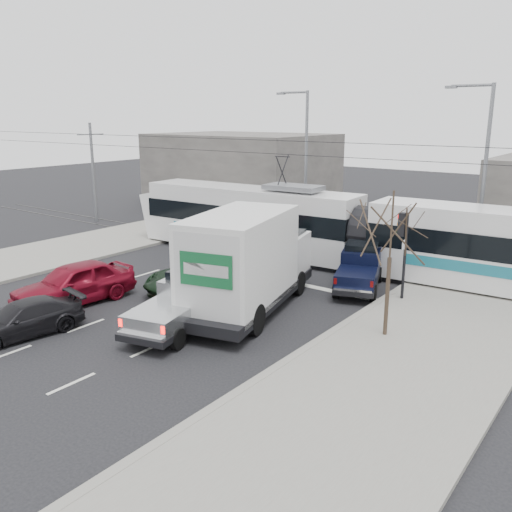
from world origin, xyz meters
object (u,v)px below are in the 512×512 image
Objects in this scene: silver_pickup at (186,299)px; navy_pickup at (360,267)px; tram at (365,233)px; bare_tree at (391,231)px; street_lamp_near at (481,165)px; box_truck at (247,262)px; street_lamp_far at (304,153)px; green_car at (200,274)px; traffic_signal at (403,237)px; dark_car at (23,319)px; red_car at (74,283)px.

silver_pickup is 8.45m from navy_pickup.
silver_pickup is at bearing -104.60° from tram.
bare_tree is 6.37m from navy_pickup.
street_lamp_near reaches higher than box_truck.
street_lamp_far is at bearing 99.86° from box_truck.
tram is 10.69m from silver_pickup.
street_lamp_far is 12.96m from navy_pickup.
street_lamp_far is at bearing 106.81° from green_car.
green_car is (-3.32, 0.84, -1.25)m from box_truck.
silver_pickup is (-5.30, -7.17, -1.77)m from traffic_signal.
street_lamp_far is at bearing 114.16° from navy_pickup.
box_truck is at bearing -10.03° from green_car.
navy_pickup is 13.92m from dark_car.
bare_tree is 0.56× the size of street_lamp_far.
street_lamp_near is at bearing 46.62° from navy_pickup.
street_lamp_near is at bearing 91.42° from bare_tree.
street_lamp_far reaches higher than green_car.
bare_tree is 7.70m from silver_pickup.
tram reaches higher than bare_tree.
dark_car is at bearing -115.41° from tram.
traffic_signal is at bearing 32.89° from box_truck.
street_lamp_far is 10.26m from tram.
navy_pickup is at bearing -113.59° from street_lamp_near.
street_lamp_near is 1.00× the size of street_lamp_far.
bare_tree is at bearing -74.77° from navy_pickup.
traffic_signal is 0.71× the size of red_car.
silver_pickup reaches higher than navy_pickup.
green_car is at bearing -153.47° from traffic_signal.
red_car is at bearing 124.23° from dark_car.
green_car is at bearing 111.80° from silver_pickup.
bare_tree is 17.97m from street_lamp_far.
box_truck reaches higher than red_car.
red_car is (-8.45, -8.88, -0.09)m from navy_pickup.
tram is (-3.17, 3.26, -0.82)m from traffic_signal.
street_lamp_near is 13.60m from box_truck.
tram is (7.49, -6.24, -3.19)m from street_lamp_far.
street_lamp_far is 18.00m from silver_pickup.
tram is 6.35× the size of dark_car.
box_truck is at bearing -113.13° from street_lamp_near.
bare_tree is 1.19× the size of dark_car.
silver_pickup is at bearing -153.73° from bare_tree.
tram is 5.28× the size of red_car.
red_car is 1.20× the size of dark_car.
tram is at bearing 91.91° from navy_pickup.
dark_car is (-4.81, -6.67, -1.37)m from box_truck.
traffic_signal is 0.40× the size of street_lamp_near.
tram is (-4.30, 7.26, -1.87)m from bare_tree.
tram reaches higher than dark_car.
dark_car is (-3.87, -4.17, -0.36)m from silver_pickup.
dark_car is (-7.03, -12.01, -0.34)m from navy_pickup.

